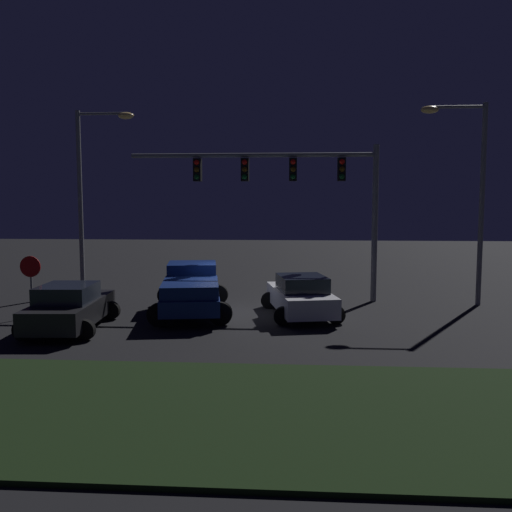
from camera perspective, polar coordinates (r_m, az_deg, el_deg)
name	(u,v)px	position (r m, az deg, el deg)	size (l,w,h in m)	color
ground_plane	(232,313)	(20.70, -2.54, -5.95)	(80.00, 80.00, 0.00)	black
grass_median	(177,409)	(11.39, -8.25, -15.51)	(22.34, 6.04, 0.10)	black
pickup_truck	(192,287)	(20.60, -6.73, -3.22)	(3.44, 5.65, 1.80)	navy
car_sedan	(301,296)	(20.09, 4.68, -4.17)	(3.05, 4.67, 1.51)	silver
car_sedan_far	(70,307)	(18.91, -18.82, -5.07)	(2.68, 4.51, 1.51)	black
traffic_signal_gantry	(294,181)	(22.99, 3.95, 7.80)	(10.32, 0.56, 6.50)	slate
street_lamp_left	(91,180)	(25.79, -16.80, 7.62)	(2.64, 0.44, 8.20)	slate
street_lamp_right	(469,179)	(23.53, 21.32, 7.48)	(2.60, 0.44, 8.04)	slate
stop_sign	(31,275)	(21.27, -22.40, -1.79)	(0.76, 0.08, 2.23)	slate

